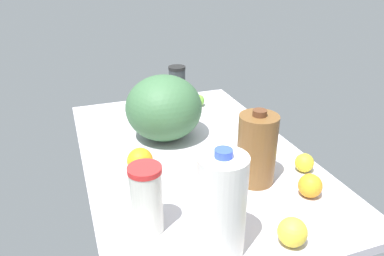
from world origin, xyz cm
name	(u,v)px	position (x,y,z in cm)	size (l,w,h in cm)	color
countertop	(192,157)	(0.00, 0.00, 1.50)	(120.00, 76.00, 3.00)	silver
watermelon	(164,108)	(15.76, 5.70, 15.39)	(28.99, 28.99, 24.79)	#3A653E
tumbler_cup	(146,199)	(-34.75, 24.64, 12.50)	(8.55, 8.55, 18.92)	beige
shaker_bottle	(177,85)	(48.33, -9.90, 12.17)	(7.92, 7.92, 18.25)	#2F3438
chocolate_milk_jug	(257,149)	(-23.49, -12.64, 14.32)	(12.05, 12.05, 24.20)	brown
milk_jug	(221,206)	(-47.91, 9.96, 16.10)	(11.60, 11.60, 27.77)	white
lime_by_jug	(199,100)	(41.92, -18.25, 5.79)	(5.58, 5.58, 5.58)	#6DB537
orange_far_back	(140,161)	(-6.41, 20.29, 7.28)	(8.57, 8.57, 8.57)	orange
lemon_loose	(304,163)	(-23.94, -30.69, 6.11)	(6.21, 6.21, 6.21)	yellow
orange_near_front	(310,186)	(-36.39, -23.98, 6.56)	(7.12, 7.12, 7.12)	orange
lemon_beside_bowl	(292,232)	(-52.06, -7.54, 6.70)	(7.39, 7.39, 7.39)	yellow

